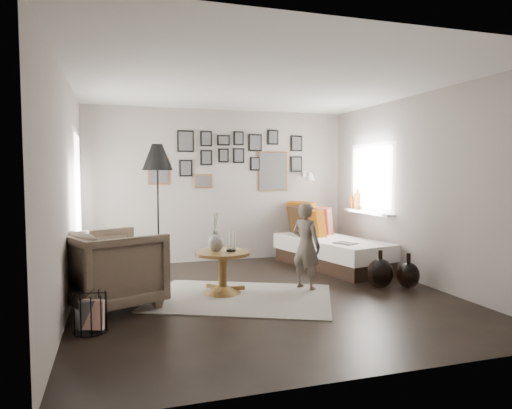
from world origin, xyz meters
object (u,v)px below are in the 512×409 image
object	(u,v)px
demijohn_large	(380,273)
child	(306,246)
vase	(216,240)
demijohn_small	(408,275)
magazine_basket	(90,313)
daybed	(329,247)
armchair	(113,269)
pedestal_table	(223,274)
floor_lamp	(157,162)

from	to	relation	value
demijohn_large	child	size ratio (longest dim) A/B	0.45
vase	demijohn_small	distance (m)	2.58
magazine_basket	demijohn_small	distance (m)	3.96
daybed	child	bearing A→B (deg)	-140.39
vase	demijohn_small	size ratio (longest dim) A/B	1.05
armchair	demijohn_small	bearing A→B (deg)	-117.65
pedestal_table	demijohn_small	world-z (taller)	pedestal_table
armchair	demijohn_large	distance (m)	3.38
floor_lamp	magazine_basket	xyz separation A→B (m)	(-0.86, -2.40, -1.50)
floor_lamp	demijohn_small	distance (m)	3.90
demijohn_small	child	bearing A→B (deg)	164.76
floor_lamp	demijohn_small	xyz separation A→B (m)	(3.07, -1.88, -1.51)
pedestal_table	floor_lamp	world-z (taller)	floor_lamp
pedestal_table	armchair	xyz separation A→B (m)	(-1.31, -0.21, 0.19)
vase	magazine_basket	world-z (taller)	vase
vase	armchair	distance (m)	1.27
pedestal_table	vase	distance (m)	0.45
armchair	child	world-z (taller)	child
armchair	magazine_basket	size ratio (longest dim) A/B	2.56
vase	demijohn_large	xyz separation A→B (m)	(2.14, -0.35, -0.49)
pedestal_table	magazine_basket	size ratio (longest dim) A/B	1.81
pedestal_table	demijohn_small	bearing A→B (deg)	-10.52
floor_lamp	child	distance (m)	2.57
vase	child	bearing A→B (deg)	-5.33
daybed	demijohn_large	size ratio (longest dim) A/B	4.37
pedestal_table	magazine_basket	xyz separation A→B (m)	(-1.52, -0.97, -0.06)
pedestal_table	demijohn_large	bearing A→B (deg)	-9.03
pedestal_table	demijohn_small	xyz separation A→B (m)	(2.41, -0.45, -0.07)
magazine_basket	demijohn_large	distance (m)	3.64
daybed	demijohn_small	distance (m)	1.64
vase	magazine_basket	distance (m)	1.82
daybed	armchair	distance (m)	3.61
pedestal_table	magazine_basket	bearing A→B (deg)	-147.58
demijohn_large	pedestal_table	bearing A→B (deg)	170.97
vase	demijohn_large	size ratio (longest dim) A/B	0.96
armchair	demijohn_large	size ratio (longest dim) A/B	1.90
vase	child	world-z (taller)	child
daybed	armchair	xyz separation A→B (m)	(-3.34, -1.35, 0.13)
floor_lamp	demijohn_small	world-z (taller)	floor_lamp
vase	demijohn_small	world-z (taller)	vase
armchair	daybed	bearing A→B (deg)	-92.01
pedestal_table	vase	size ratio (longest dim) A/B	1.40
daybed	floor_lamp	xyz separation A→B (m)	(-2.69, 0.29, 1.37)
daybed	armchair	size ratio (longest dim) A/B	2.30
pedestal_table	daybed	bearing A→B (deg)	29.27
armchair	demijohn_small	xyz separation A→B (m)	(3.72, -0.24, -0.27)
vase	floor_lamp	world-z (taller)	floor_lamp
daybed	demijohn_small	xyz separation A→B (m)	(0.38, -1.59, -0.14)
pedestal_table	demijohn_large	distance (m)	2.08
armchair	floor_lamp	xyz separation A→B (m)	(0.65, 1.64, 1.24)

